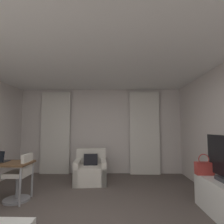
# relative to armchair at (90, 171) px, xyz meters

# --- Properties ---
(wall_window) EXTENTS (5.12, 0.06, 2.60)m
(wall_window) POSITION_rel_armchair_xyz_m (0.16, 0.94, 1.02)
(wall_window) COLOR silver
(wall_window) RESTS_ON ground
(ceiling) EXTENTS (5.12, 6.12, 0.06)m
(ceiling) POSITION_rel_armchair_xyz_m (0.16, -2.09, 2.35)
(ceiling) COLOR white
(ceiling) RESTS_ON wall_left
(curtain_left_panel) EXTENTS (0.90, 0.06, 2.50)m
(curtain_left_panel) POSITION_rel_armchair_xyz_m (-1.22, 0.81, 0.97)
(curtain_left_panel) COLOR silver
(curtain_left_panel) RESTS_ON ground
(curtain_right_panel) EXTENTS (0.90, 0.06, 2.50)m
(curtain_right_panel) POSITION_rel_armchair_xyz_m (1.53, 0.81, 0.97)
(curtain_right_panel) COLOR silver
(curtain_right_panel) RESTS_ON ground
(armchair) EXTENTS (0.87, 0.91, 0.82)m
(armchair) POSITION_rel_armchair_xyz_m (0.00, 0.00, 0.00)
(armchair) COLOR silver
(armchair) RESTS_ON ground
(desk_chair) EXTENTS (0.48, 0.48, 0.88)m
(desk_chair) POSITION_rel_armchair_xyz_m (-1.20, -1.21, 0.12)
(desk_chair) COLOR gray
(desk_chair) RESTS_ON ground
(handbag_primary) EXTENTS (0.30, 0.14, 0.37)m
(handbag_primary) POSITION_rel_armchair_xyz_m (2.25, -1.38, 0.40)
(handbag_primary) COLOR #B73833
(handbag_primary) RESTS_ON tv_console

